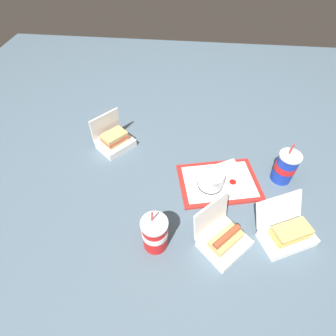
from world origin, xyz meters
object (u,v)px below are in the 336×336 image
cake_container (211,180)px  soda_cup_right (285,167)px  clamshell_sandwich_left (114,140)px  ketchup_cup (232,183)px  clamshell_sandwich_right (287,233)px  plastic_fork (236,189)px  soda_cup_left (155,233)px  clamshell_hotdog_center (223,239)px  food_tray (219,182)px

cake_container → soda_cup_right: 0.35m
soda_cup_right → clamshell_sandwich_left: bearing=-9.3°
ketchup_cup → clamshell_sandwich_right: (-0.20, 0.24, 0.02)m
plastic_fork → soda_cup_left: 0.46m
plastic_fork → clamshell_hotdog_center: 0.29m
clamshell_hotdog_center → soda_cup_left: (0.26, 0.03, 0.04)m
food_tray → clamshell_sandwich_left: (0.55, -0.20, 0.04)m
ketchup_cup → soda_cup_right: size_ratio=0.18×
clamshell_sandwich_left → clamshell_sandwich_right: 0.93m
cake_container → clamshell_sandwich_right: (-0.30, 0.23, -0.01)m
cake_container → soda_cup_left: bearing=55.7°
food_tray → clamshell_hotdog_center: clamshell_hotdog_center is taller
ketchup_cup → plastic_fork: bearing=135.4°
soda_cup_right → soda_cup_left: 0.68m
cake_container → soda_cup_left: (0.21, 0.31, 0.03)m
soda_cup_right → soda_cup_left: bearing=35.8°
food_tray → clamshell_sandwich_left: size_ratio=1.85×
ketchup_cup → soda_cup_left: (0.32, 0.32, 0.06)m
ketchup_cup → soda_cup_right: soda_cup_right is taller
plastic_fork → clamshell_hotdog_center: clamshell_hotdog_center is taller
cake_container → plastic_fork: 0.13m
cake_container → soda_cup_right: bearing=-165.9°
clamshell_hotdog_center → soda_cup_right: size_ratio=1.12×
food_tray → cake_container: (0.04, 0.02, 0.04)m
clamshell_sandwich_right → soda_cup_right: size_ratio=1.19×
food_tray → clamshell_sandwich_left: 0.59m
food_tray → ketchup_cup: (-0.06, 0.02, 0.02)m
food_tray → clamshell_hotdog_center: size_ratio=1.70×
ketchup_cup → soda_cup_left: bearing=45.4°
food_tray → clamshell_sandwich_left: bearing=-19.9°
ketchup_cup → clamshell_sandwich_left: clamshell_sandwich_left is taller
clamshell_sandwich_right → clamshell_sandwich_left: bearing=-29.6°
clamshell_sandwich_left → soda_cup_left: size_ratio=1.02×
soda_cup_right → cake_container: bearing=14.1°
cake_container → clamshell_sandwich_left: (0.51, -0.22, -0.00)m
soda_cup_left → soda_cup_right: bearing=-144.2°
clamshell_hotdog_center → soda_cup_right: (-0.29, -0.37, 0.04)m
soda_cup_right → food_tray: bearing=11.6°
soda_cup_left → clamshell_sandwich_right: bearing=-171.3°
ketchup_cup → clamshell_sandwich_right: clamshell_sandwich_right is taller
cake_container → soda_cup_right: (-0.34, -0.09, 0.03)m
plastic_fork → clamshell_sandwich_right: bearing=148.9°
plastic_fork → soda_cup_right: 0.25m
food_tray → plastic_fork: size_ratio=3.82×
clamshell_sandwich_left → clamshell_sandwich_right: (-0.81, 0.46, -0.00)m
ketchup_cup → soda_cup_left: soda_cup_left is taller
ketchup_cup → clamshell_sandwich_left: 0.65m
soda_cup_right → ketchup_cup: bearing=18.3°
clamshell_hotdog_center → soda_cup_left: 0.27m
clamshell_sandwich_right → soda_cup_right: (-0.04, -0.32, 0.04)m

